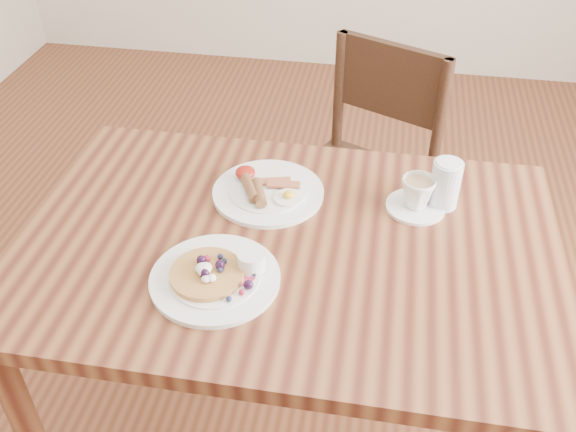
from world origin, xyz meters
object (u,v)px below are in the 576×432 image
(chair_far, at_px, (364,171))
(water_glass, at_px, (445,184))
(teacup_saucer, at_px, (417,196))
(dining_table, at_px, (288,273))
(pancake_plate, at_px, (217,275))
(breakfast_plate, at_px, (266,191))

(chair_far, bearing_deg, water_glass, 137.09)
(chair_far, relative_size, teacup_saucer, 6.29)
(dining_table, bearing_deg, chair_far, 78.81)
(chair_far, height_order, water_glass, chair_far)
(pancake_plate, distance_m, breakfast_plate, 0.31)
(chair_far, bearing_deg, breakfast_plate, 91.83)
(breakfast_plate, bearing_deg, chair_far, 67.45)
(dining_table, xyz_separation_m, pancake_plate, (-0.12, -0.15, 0.11))
(dining_table, relative_size, pancake_plate, 4.44)
(chair_far, bearing_deg, pancake_plate, 97.16)
(breakfast_plate, bearing_deg, dining_table, -63.19)
(dining_table, distance_m, pancake_plate, 0.22)
(dining_table, xyz_separation_m, water_glass, (0.34, 0.19, 0.16))
(pancake_plate, xyz_separation_m, water_glass, (0.46, 0.34, 0.04))
(water_glass, bearing_deg, dining_table, -150.21)
(breakfast_plate, xyz_separation_m, teacup_saucer, (0.36, 0.01, 0.02))
(dining_table, xyz_separation_m, breakfast_plate, (-0.08, 0.16, 0.11))
(water_glass, bearing_deg, chair_far, 112.71)
(dining_table, height_order, breakfast_plate, breakfast_plate)
(pancake_plate, height_order, teacup_saucer, teacup_saucer)
(pancake_plate, bearing_deg, water_glass, 36.58)
(teacup_saucer, bearing_deg, pancake_plate, -141.54)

